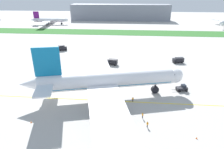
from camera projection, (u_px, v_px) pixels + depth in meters
The scene contains 15 objects.
ground_plane at pixel (96, 103), 59.12m from camera, with size 600.00×600.00×0.00m, color #ADAAA5.
apron_taxi_line at pixel (97, 100), 60.36m from camera, with size 280.00×0.36×0.01m, color yellow.
grass_median_strip at pixel (118, 32), 161.69m from camera, with size 320.00×24.00×0.10m, color #2D6628.
airliner_foreground at pixel (106, 80), 60.04m from camera, with size 50.05×80.09×17.22m.
pushback_tug at pixel (182, 88), 65.88m from camera, with size 5.57×3.05×2.23m.
ground_crew_wingwalker_port at pixel (133, 99), 59.21m from camera, with size 0.54×0.33×1.57m.
ground_crew_marshaller_front at pixel (143, 115), 51.41m from camera, with size 0.39×0.57×1.71m.
ground_crew_wingwalker_starboard at pixel (147, 124), 47.97m from camera, with size 0.47×0.46×1.62m.
traffic_cone_near_nose at pixel (31, 122), 49.93m from camera, with size 0.36×0.36×0.58m.
traffic_cone_port_wing at pixel (197, 138), 44.47m from camera, with size 0.36×0.36×0.58m.
service_truck_baggage_loader at pixel (112, 62), 89.45m from camera, with size 5.70×3.33×2.65m.
service_truck_fuel_bowser at pixel (62, 48), 111.31m from camera, with size 5.25×3.95×3.08m.
service_truck_catering_van at pixel (178, 60), 91.89m from camera, with size 5.34×3.17×2.49m.
parked_airliner_far_centre at pixel (49, 20), 199.15m from camera, with size 38.30×60.75×13.10m.
terminal_building at pixel (120, 12), 229.55m from camera, with size 115.46×20.00×18.00m, color gray.
Camera 1 is at (9.37, -50.31, 31.22)m, focal length 30.91 mm.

